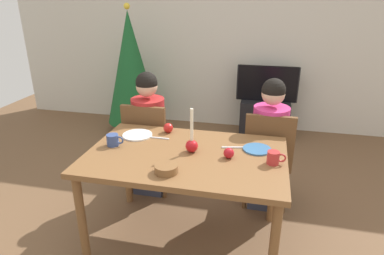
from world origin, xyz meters
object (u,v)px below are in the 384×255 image
(dining_table, at_px, (186,164))
(tv_stand, at_px, (264,118))
(person_left_child, at_px, (149,136))
(bowl_walnuts, at_px, (166,169))
(mug_left, at_px, (113,140))
(person_right_child, at_px, (268,147))
(christmas_tree, at_px, (131,68))
(tv, at_px, (267,84))
(chair_left, at_px, (148,143))
(apple_near_candle, at_px, (168,128))
(apple_by_left_plate, at_px, (229,153))
(plate_right, at_px, (257,149))
(mug_right, at_px, (274,158))
(candle_centerpiece, at_px, (192,143))
(chair_right, at_px, (268,154))
(plate_left, at_px, (137,135))

(dining_table, distance_m, tv_stand, 2.40)
(person_left_child, relative_size, bowl_walnuts, 7.83)
(mug_left, bearing_deg, person_right_child, 28.83)
(christmas_tree, bearing_deg, tv, 7.40)
(person_right_child, height_order, tv, person_right_child)
(chair_left, xyz_separation_m, person_right_child, (1.09, 0.03, 0.06))
(dining_table, xyz_separation_m, chair_left, (-0.51, 0.61, -0.15))
(apple_near_candle, relative_size, apple_by_left_plate, 1.07)
(plate_right, relative_size, apple_by_left_plate, 2.77)
(christmas_tree, distance_m, mug_right, 2.80)
(plate_right, height_order, apple_by_left_plate, apple_by_left_plate)
(christmas_tree, xyz_separation_m, mug_left, (0.70, -2.05, -0.08))
(person_right_child, bearing_deg, tv_stand, 91.62)
(apple_by_left_plate, bearing_deg, candle_centerpiece, 172.13)
(plate_right, relative_size, mug_right, 1.64)
(mug_right, bearing_deg, plate_right, 120.80)
(tv, bearing_deg, bowl_walnuts, -102.79)
(chair_left, distance_m, chair_right, 1.09)
(dining_table, relative_size, plate_right, 6.86)
(person_left_child, relative_size, apple_near_candle, 14.81)
(apple_by_left_plate, bearing_deg, christmas_tree, 127.02)
(christmas_tree, relative_size, apple_near_candle, 21.42)
(tv, bearing_deg, chair_right, -88.41)
(candle_centerpiece, relative_size, mug_right, 2.60)
(tv, relative_size, mug_left, 6.05)
(christmas_tree, height_order, apple_near_candle, christmas_tree)
(bowl_walnuts, bearing_deg, apple_by_left_plate, 38.67)
(chair_left, xyz_separation_m, tv, (1.04, 1.69, 0.20))
(plate_left, height_order, bowl_walnuts, bowl_walnuts)
(christmas_tree, relative_size, plate_left, 7.21)
(christmas_tree, relative_size, mug_right, 13.58)
(chair_left, relative_size, apple_near_candle, 11.37)
(plate_left, bearing_deg, christmas_tree, 113.59)
(person_right_child, bearing_deg, chair_left, -178.29)
(tv, height_order, plate_left, tv)
(plate_left, xyz_separation_m, mug_left, (-0.11, -0.21, 0.04))
(chair_right, height_order, tv, tv)
(person_left_child, distance_m, apple_near_candle, 0.46)
(person_right_child, xyz_separation_m, plate_right, (-0.09, -0.47, 0.19))
(plate_left, relative_size, mug_left, 1.80)
(tv_stand, xyz_separation_m, candle_centerpiece, (-0.50, -2.26, 0.58))
(chair_left, height_order, apple_near_candle, chair_left)
(christmas_tree, height_order, bowl_walnuts, christmas_tree)
(christmas_tree, bearing_deg, chair_right, -38.54)
(chair_left, distance_m, tv_stand, 2.00)
(plate_right, distance_m, mug_right, 0.23)
(chair_left, distance_m, apple_by_left_plate, 1.05)
(tv_stand, relative_size, plate_right, 3.13)
(mug_left, relative_size, mug_right, 1.05)
(tv, height_order, apple_near_candle, tv)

